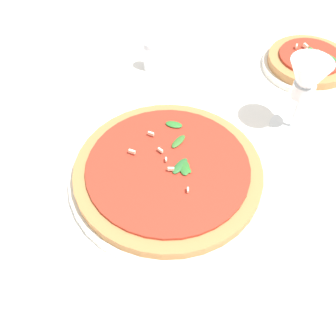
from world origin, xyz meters
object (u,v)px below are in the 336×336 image
Objects in this scene: pizza_arugula_main at (168,173)px; wine_glass at (305,84)px; shaker_pepper at (151,56)px; pizza_personal_side at (309,63)px.

wine_glass reaches higher than pizza_arugula_main.
shaker_pepper is (0.05, 0.33, -0.07)m from wine_glass.
pizza_arugula_main is 2.26× the size of wine_glass.
pizza_arugula_main is at bearing 143.82° from wine_glass.
pizza_arugula_main and pizza_personal_side have the same top height.
wine_glass reaches higher than pizza_personal_side.
wine_glass reaches higher than shaker_pepper.
pizza_personal_side is at bearing -19.40° from pizza_arugula_main.
pizza_arugula_main is 0.32m from shaker_pepper.
pizza_personal_side is 1.33× the size of wine_glass.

